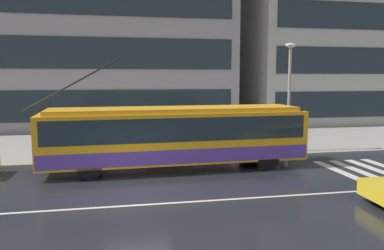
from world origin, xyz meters
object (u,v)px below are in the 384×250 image
at_px(pedestrian_approaching_curb, 174,138).
at_px(street_lamp, 289,87).
at_px(pedestrian_walking_past, 104,123).
at_px(pedestrian_waiting_by_pole, 146,124).
at_px(bus_shelter, 157,118).
at_px(trolleybus, 176,135).
at_px(pedestrian_at_shelter, 153,126).

relative_size(pedestrian_approaching_curb, street_lamp, 0.28).
distance_m(pedestrian_walking_past, pedestrian_waiting_by_pole, 2.24).
height_order(bus_shelter, pedestrian_waiting_by_pole, bus_shelter).
bearing_deg(pedestrian_walking_past, trolleybus, -45.54).
bearing_deg(bus_shelter, street_lamp, -8.91).
relative_size(pedestrian_walking_past, street_lamp, 0.35).
relative_size(trolleybus, pedestrian_at_shelter, 6.36).
distance_m(pedestrian_at_shelter, street_lamp, 7.74).
distance_m(bus_shelter, street_lamp, 7.44).
relative_size(pedestrian_at_shelter, pedestrian_walking_past, 0.95).
xyz_separation_m(trolleybus, pedestrian_walking_past, (-3.30, 3.36, 0.23)).
height_order(pedestrian_walking_past, pedestrian_waiting_by_pole, pedestrian_walking_past).
bearing_deg(pedestrian_approaching_curb, trolleybus, -96.07).
xyz_separation_m(bus_shelter, pedestrian_approaching_curb, (0.75, -1.31, -0.94)).
height_order(pedestrian_at_shelter, street_lamp, street_lamp).
xyz_separation_m(pedestrian_approaching_curb, pedestrian_waiting_by_pole, (-1.31, 1.46, 0.60)).
bearing_deg(street_lamp, pedestrian_at_shelter, 178.72).
bearing_deg(trolleybus, pedestrian_at_shelter, 107.96).
height_order(pedestrian_at_shelter, pedestrian_waiting_by_pole, pedestrian_waiting_by_pole).
relative_size(pedestrian_approaching_curb, pedestrian_walking_past, 0.79).
distance_m(trolleybus, street_lamp, 7.38).
distance_m(pedestrian_waiting_by_pole, street_lamp, 8.09).
bearing_deg(pedestrian_at_shelter, pedestrian_waiting_by_pole, 102.82).
bearing_deg(trolleybus, pedestrian_approaching_curb, 83.93).
relative_size(pedestrian_approaching_curb, pedestrian_waiting_by_pole, 0.81).
distance_m(pedestrian_approaching_curb, street_lamp, 6.93).
bearing_deg(pedestrian_at_shelter, bus_shelter, 71.74).
relative_size(pedestrian_waiting_by_pole, street_lamp, 0.34).
bearing_deg(pedestrian_at_shelter, pedestrian_walking_past, 161.83).
height_order(trolleybus, pedestrian_walking_past, trolleybus).
bearing_deg(trolleybus, bus_shelter, 98.30).
bearing_deg(pedestrian_approaching_curb, pedestrian_at_shelter, 161.53).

